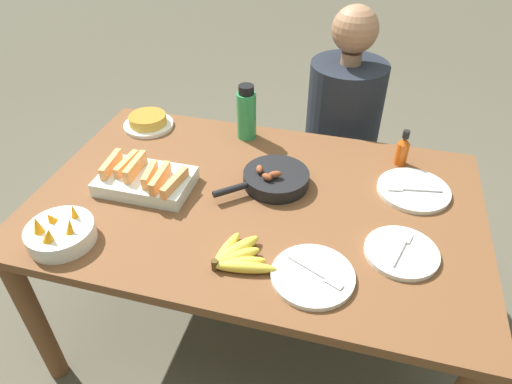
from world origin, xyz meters
TOP-DOWN VIEW (x-y plane):
  - ground_plane at (0.00, 0.00)m, footprint 14.00×14.00m
  - dining_table at (0.00, 0.00)m, footprint 1.53×0.97m
  - banana_bunch at (0.02, -0.30)m, footprint 0.20×0.17m
  - melon_tray at (-0.40, -0.04)m, footprint 0.33×0.21m
  - skillet at (0.04, 0.09)m, footprint 0.31×0.29m
  - frittata_plate_center at (-0.58, 0.36)m, footprint 0.21×0.21m
  - empty_plate_near_front at (0.25, -0.30)m, footprint 0.24×0.24m
  - empty_plate_far_left at (0.49, -0.14)m, footprint 0.22×0.22m
  - empty_plate_far_right at (0.53, 0.18)m, footprint 0.25×0.25m
  - fruit_bowl_mango at (-0.53, -0.36)m, footprint 0.21×0.21m
  - water_bottle at (-0.15, 0.39)m, footprint 0.08×0.08m
  - hot_sauce_bottle at (0.48, 0.35)m, footprint 0.05×0.05m
  - person_figure at (0.22, 0.73)m, footprint 0.38×0.38m

SIDE VIEW (x-z plane):
  - ground_plane at x=0.00m, z-range 0.00..0.00m
  - person_figure at x=0.22m, z-range -0.11..1.06m
  - dining_table at x=0.00m, z-range 0.26..0.97m
  - empty_plate_far_right at x=0.53m, z-range 0.70..0.73m
  - empty_plate_near_front at x=0.25m, z-range 0.70..0.73m
  - empty_plate_far_left at x=0.49m, z-range 0.70..0.73m
  - banana_bunch at x=0.02m, z-range 0.70..0.75m
  - frittata_plate_center at x=-0.58m, z-range 0.70..0.76m
  - skillet at x=0.04m, z-range 0.69..0.77m
  - fruit_bowl_mango at x=-0.53m, z-range 0.68..0.79m
  - melon_tray at x=-0.40m, z-range 0.69..0.79m
  - hot_sauce_bottle at x=0.48m, z-range 0.70..0.84m
  - water_bottle at x=-0.15m, z-range 0.70..0.93m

